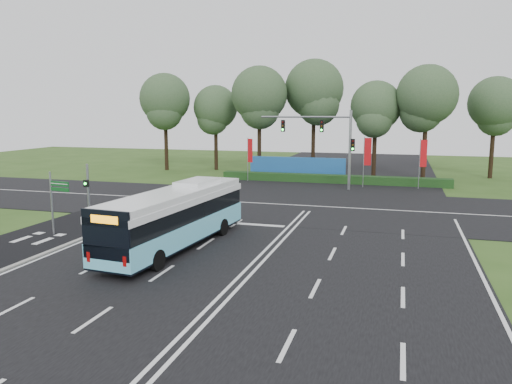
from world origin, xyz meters
TOP-DOWN VIEW (x-y plane):
  - ground at (0.00, 0.00)m, footprint 120.00×120.00m
  - road_main at (0.00, 0.00)m, footprint 20.00×120.00m
  - road_cross at (0.00, 12.00)m, footprint 120.00×14.00m
  - bike_path at (-12.50, -3.00)m, footprint 5.00×18.00m
  - kerb_strip at (-10.10, -3.00)m, footprint 0.25×18.00m
  - city_bus at (-4.45, -1.06)m, footprint 3.29×11.36m
  - pedestrian_signal at (-12.03, 2.50)m, footprint 0.35×0.43m
  - street_sign at (-11.99, -0.53)m, footprint 1.39×0.31m
  - banner_flag_left at (-8.03, 23.35)m, footprint 0.59×0.30m
  - banner_flag_mid at (3.33, 22.33)m, footprint 0.69×0.08m
  - banner_flag_right at (8.14, 22.95)m, footprint 0.64×0.25m
  - traffic_light_gantry at (0.21, 20.50)m, footprint 8.41×0.28m
  - hedge at (0.00, 24.50)m, footprint 22.00×1.20m
  - blue_hoarding at (-4.00, 27.00)m, footprint 10.00×0.30m
  - eucalyptus_row at (-3.21, 30.89)m, footprint 41.31×10.04m

SIDE VIEW (x-z plane):
  - ground at x=0.00m, z-range 0.00..0.00m
  - road_main at x=0.00m, z-range 0.00..0.04m
  - road_cross at x=0.00m, z-range 0.00..0.05m
  - bike_path at x=-12.50m, z-range 0.00..0.06m
  - kerb_strip at x=-10.10m, z-range 0.00..0.12m
  - hedge at x=0.00m, z-range 0.00..0.80m
  - blue_hoarding at x=-4.00m, z-range 0.00..2.20m
  - city_bus at x=-4.45m, z-range 0.01..3.23m
  - pedestrian_signal at x=-12.03m, z-range 0.17..3.90m
  - street_sign at x=-11.99m, z-range 0.50..4.09m
  - banner_flag_left at x=-8.03m, z-range 0.67..5.00m
  - banner_flag_right at x=8.14m, z-range 0.69..5.18m
  - banner_flag_mid at x=3.33m, z-range 0.70..5.34m
  - traffic_light_gantry at x=0.21m, z-range 1.16..8.16m
  - eucalyptus_row at x=-3.21m, z-range 2.02..14.69m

